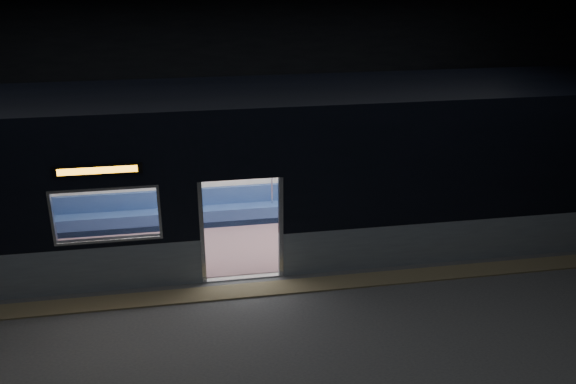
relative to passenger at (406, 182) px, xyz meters
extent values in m
cube|color=#47494C|center=(-4.15, -3.55, -0.81)|extent=(24.00, 14.00, 0.01)
cube|color=black|center=(-4.15, -3.55, 4.17)|extent=(24.00, 14.00, 0.04)
cube|color=black|center=(-4.15, 3.43, 1.69)|extent=(24.00, 0.04, 5.00)
cube|color=#8C7F59|center=(-4.15, -3.00, -0.79)|extent=(22.80, 0.50, 0.03)
cube|color=#8C9CA7|center=(0.70, -2.49, -0.36)|extent=(8.30, 0.12, 0.90)
cube|color=black|center=(0.70, -2.49, 1.24)|extent=(8.30, 0.12, 2.30)
cube|color=black|center=(-4.15, -2.49, 1.82)|extent=(1.40, 0.12, 1.15)
cube|color=#B7BABC|center=(-4.89, -2.49, 0.22)|extent=(0.08, 0.14, 2.05)
cube|color=#B7BABC|center=(-3.41, -2.49, 0.22)|extent=(0.08, 0.14, 2.05)
cube|color=black|center=(-6.60, -2.57, 1.58)|extent=(1.50, 0.04, 0.18)
cube|color=#FF9D15|center=(-6.60, -2.58, 1.58)|extent=(1.34, 0.03, 0.12)
cube|color=silver|center=(-4.15, 0.39, 0.79)|extent=(18.00, 0.12, 3.20)
cube|color=black|center=(-4.15, -1.05, 2.47)|extent=(18.00, 3.00, 0.15)
cube|color=#85606A|center=(-4.15, -1.05, -0.79)|extent=(17.76, 2.76, 0.04)
cube|color=silver|center=(-4.15, -1.05, 1.54)|extent=(17.76, 2.76, 0.10)
cube|color=navy|center=(-4.15, 0.07, -0.56)|extent=(11.00, 0.48, 0.41)
cube|color=navy|center=(-4.15, 0.26, -0.16)|extent=(11.00, 0.10, 0.40)
cube|color=#6F5156|center=(-7.45, -2.14, -0.56)|extent=(4.40, 0.48, 0.41)
cube|color=#6F5156|center=(-0.85, -2.14, -0.56)|extent=(4.40, 0.48, 0.41)
cylinder|color=silver|center=(-5.10, -2.18, 0.36)|extent=(0.04, 0.04, 2.26)
cylinder|color=silver|center=(-5.10, 0.08, 0.36)|extent=(0.04, 0.04, 2.26)
cylinder|color=silver|center=(-3.20, -2.18, 0.36)|extent=(0.04, 0.04, 2.26)
cylinder|color=silver|center=(-3.20, 0.08, 0.36)|extent=(0.04, 0.04, 2.26)
cylinder|color=silver|center=(-4.15, 0.03, 1.14)|extent=(11.00, 0.03, 0.03)
cube|color=black|center=(-0.11, -0.15, -0.28)|extent=(0.17, 0.48, 0.16)
cube|color=black|center=(0.11, -0.15, -0.28)|extent=(0.17, 0.48, 0.16)
cylinder|color=black|center=(-0.11, -0.37, -0.55)|extent=(0.11, 0.11, 0.43)
cylinder|color=black|center=(0.11, -0.37, -0.55)|extent=(0.11, 0.11, 0.43)
cube|color=pink|center=(0.00, 0.04, -0.26)|extent=(0.40, 0.22, 0.20)
cylinder|color=pink|center=(0.00, 0.07, 0.10)|extent=(0.40, 0.40, 0.53)
sphere|color=tan|center=(0.00, 0.05, 0.47)|extent=(0.21, 0.21, 0.21)
sphere|color=black|center=(0.00, 0.09, 0.51)|extent=(0.22, 0.22, 0.22)
cube|color=black|center=(-0.02, -0.23, -0.13)|extent=(0.28, 0.24, 0.14)
cube|color=white|center=(0.59, 0.31, 0.64)|extent=(0.90, 0.03, 0.58)
camera|label=1|loc=(-5.06, -12.82, 5.07)|focal=38.00mm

